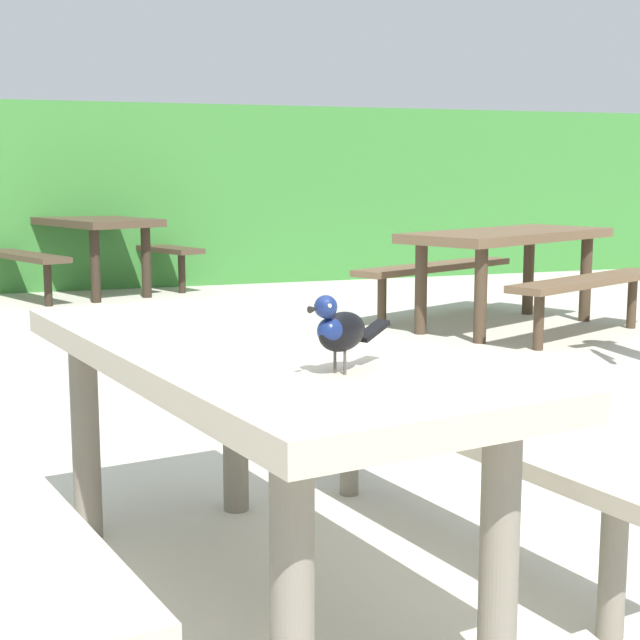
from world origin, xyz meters
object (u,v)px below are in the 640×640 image
at_px(bird_grackle, 339,329).
at_px(picnic_table_mid_left, 84,236).
at_px(picnic_table_mid_right, 508,255).
at_px(picnic_table_foreground, 255,408).

distance_m(bird_grackle, picnic_table_mid_left, 7.64).
xyz_separation_m(bird_grackle, picnic_table_mid_right, (3.01, 4.43, -0.29)).
height_order(picnic_table_foreground, picnic_table_mid_left, same).
bearing_deg(picnic_table_mid_left, picnic_table_mid_right, -48.60).
relative_size(picnic_table_mid_left, picnic_table_mid_right, 0.98).
relative_size(picnic_table_foreground, picnic_table_mid_right, 0.88).
bearing_deg(picnic_table_foreground, bird_grackle, -81.42).
bearing_deg(picnic_table_foreground, picnic_table_mid_left, 87.96).
relative_size(bird_grackle, picnic_table_mid_right, 0.11).
bearing_deg(bird_grackle, picnic_table_mid_left, 88.61).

